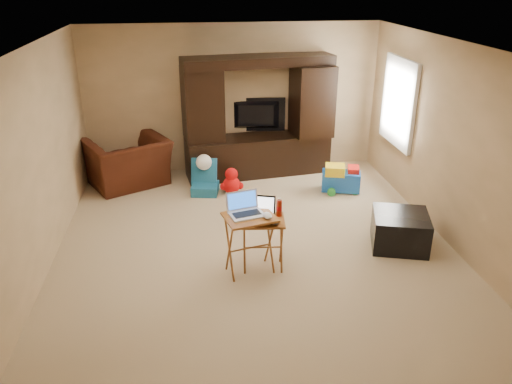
{
  "coord_description": "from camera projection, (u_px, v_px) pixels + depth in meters",
  "views": [
    {
      "loc": [
        -0.75,
        -5.67,
        3.24
      ],
      "look_at": [
        0.0,
        -0.2,
        0.8
      ],
      "focal_mm": 35.0,
      "sensor_mm": 36.0,
      "label": 1
    }
  ],
  "objects": [
    {
      "name": "water_bottle",
      "position": [
        279.0,
        208.0,
        5.77
      ],
      "size": [
        0.06,
        0.06,
        0.2
      ],
      "primitive_type": "cylinder",
      "color": "#B3210B",
      "rests_on": "tray_table_right"
    },
    {
      "name": "child_rocker",
      "position": [
        205.0,
        178.0,
        7.86
      ],
      "size": [
        0.49,
        0.53,
        0.54
      ],
      "primitive_type": null,
      "rotation": [
        0.0,
        0.0,
        -0.19
      ],
      "color": "#175A82",
      "rests_on": "floor"
    },
    {
      "name": "wall_front",
      "position": [
        305.0,
        278.0,
        3.54
      ],
      "size": [
        5.0,
        0.0,
        5.0
      ],
      "primitive_type": "plane",
      "rotation": [
        -1.57,
        0.0,
        0.0
      ],
      "color": "tan",
      "rests_on": "ground"
    },
    {
      "name": "window_frame",
      "position": [
        399.0,
        102.0,
        7.68
      ],
      "size": [
        0.06,
        1.14,
        1.34
      ],
      "primitive_type": "cube",
      "color": "white",
      "rests_on": "ground"
    },
    {
      "name": "mouse_left",
      "position": [
        267.0,
        216.0,
        5.55
      ],
      "size": [
        0.12,
        0.16,
        0.06
      ],
      "primitive_type": "ellipsoid",
      "rotation": [
        0.0,
        0.0,
        0.15
      ],
      "color": "white",
      "rests_on": "tray_table_left"
    },
    {
      "name": "laptop_right",
      "position": [
        259.0,
        210.0,
        5.67
      ],
      "size": [
        0.4,
        0.36,
        0.24
      ],
      "primitive_type": "cube",
      "rotation": [
        0.0,
        0.0,
        -0.3
      ],
      "color": "black",
      "rests_on": "tray_table_right"
    },
    {
      "name": "wall_right",
      "position": [
        448.0,
        143.0,
        6.34
      ],
      "size": [
        0.0,
        5.5,
        5.5
      ],
      "primitive_type": "plane",
      "rotation": [
        1.57,
        0.0,
        -1.57
      ],
      "color": "tan",
      "rests_on": "ground"
    },
    {
      "name": "tray_table_left",
      "position": [
        250.0,
        244.0,
        5.75
      ],
      "size": [
        0.65,
        0.56,
        0.72
      ],
      "primitive_type": "cube",
      "rotation": [
        0.0,
        0.0,
        0.24
      ],
      "color": "#A45F27",
      "rests_on": "floor"
    },
    {
      "name": "push_toy",
      "position": [
        341.0,
        178.0,
        7.96
      ],
      "size": [
        0.7,
        0.58,
        0.46
      ],
      "primitive_type": null,
      "rotation": [
        0.0,
        0.0,
        -0.27
      ],
      "color": "blue",
      "rests_on": "floor"
    },
    {
      "name": "window_pane",
      "position": [
        400.0,
        102.0,
        7.69
      ],
      "size": [
        0.0,
        1.2,
        1.2
      ],
      "primitive_type": "plane",
      "rotation": [
        1.57,
        0.0,
        -1.57
      ],
      "color": "white",
      "rests_on": "ground"
    },
    {
      "name": "tray_table_right",
      "position": [
        263.0,
        244.0,
        5.84
      ],
      "size": [
        0.53,
        0.44,
        0.64
      ],
      "primitive_type": "cube",
      "rotation": [
        0.0,
        0.0,
        -0.1
      ],
      "color": "#955724",
      "rests_on": "floor"
    },
    {
      "name": "wall_back",
      "position": [
        233.0,
        99.0,
        8.53
      ],
      "size": [
        5.0,
        0.0,
        5.0
      ],
      "primitive_type": "plane",
      "rotation": [
        1.57,
        0.0,
        0.0
      ],
      "color": "tan",
      "rests_on": "ground"
    },
    {
      "name": "television",
      "position": [
        256.0,
        116.0,
        8.6
      ],
      "size": [
        1.03,
        0.25,
        0.59
      ],
      "primitive_type": "imported",
      "rotation": [
        0.0,
        0.0,
        3.03
      ],
      "color": "black",
      "rests_on": "entertainment_center"
    },
    {
      "name": "laptop_left",
      "position": [
        247.0,
        206.0,
        5.58
      ],
      "size": [
        0.44,
        0.39,
        0.24
      ],
      "primitive_type": "cube",
      "rotation": [
        0.0,
        0.0,
        0.25
      ],
      "color": "silver",
      "rests_on": "tray_table_left"
    },
    {
      "name": "recliner",
      "position": [
        128.0,
        162.0,
        8.15
      ],
      "size": [
        1.55,
        1.49,
        0.78
      ],
      "primitive_type": "imported",
      "rotation": [
        0.0,
        0.0,
        3.63
      ],
      "color": "#451A0E",
      "rests_on": "floor"
    },
    {
      "name": "wall_left",
      "position": [
        38.0,
        161.0,
        5.72
      ],
      "size": [
        0.0,
        5.5,
        5.5
      ],
      "primitive_type": "plane",
      "rotation": [
        1.57,
        0.0,
        1.57
      ],
      "color": "tan",
      "rests_on": "ground"
    },
    {
      "name": "entertainment_center",
      "position": [
        258.0,
        117.0,
        8.37
      ],
      "size": [
        2.52,
        0.94,
        2.01
      ],
      "primitive_type": "cube",
      "rotation": [
        0.0,
        0.0,
        0.13
      ],
      "color": "black",
      "rests_on": "floor"
    },
    {
      "name": "ceiling",
      "position": [
        254.0,
        45.0,
        5.53
      ],
      "size": [
        5.5,
        5.5,
        0.0
      ],
      "primitive_type": "plane",
      "rotation": [
        3.14,
        0.0,
        0.0
      ],
      "color": "silver",
      "rests_on": "ground"
    },
    {
      "name": "plush_toy",
      "position": [
        232.0,
        181.0,
        7.89
      ],
      "size": [
        0.39,
        0.32,
        0.43
      ],
      "primitive_type": null,
      "color": "red",
      "rests_on": "floor"
    },
    {
      "name": "floor",
      "position": [
        254.0,
        242.0,
        6.54
      ],
      "size": [
        5.5,
        5.5,
        0.0
      ],
      "primitive_type": "plane",
      "color": "beige",
      "rests_on": "ground"
    },
    {
      "name": "ottoman",
      "position": [
        400.0,
        230.0,
        6.37
      ],
      "size": [
        0.85,
        0.85,
        0.44
      ],
      "primitive_type": "cube",
      "rotation": [
        0.0,
        0.0,
        -0.29
      ],
      "color": "black",
      "rests_on": "floor"
    },
    {
      "name": "mouse_right",
      "position": [
        276.0,
        222.0,
        5.61
      ],
      "size": [
        0.12,
        0.15,
        0.05
      ],
      "primitive_type": "ellipsoid",
      "rotation": [
        0.0,
        0.0,
        -0.34
      ],
      "color": "#403F45",
      "rests_on": "tray_table_right"
    }
  ]
}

